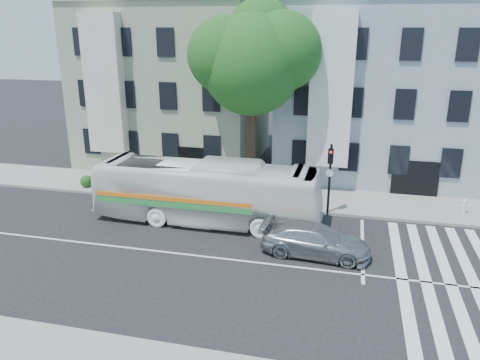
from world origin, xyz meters
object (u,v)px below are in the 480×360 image
(sedan, at_px, (315,240))
(fire_hydrant, at_px, (464,206))
(traffic_signal, at_px, (330,171))
(bus, at_px, (206,192))

(sedan, xyz_separation_m, fire_hydrant, (7.23, 6.34, -0.15))
(sedan, distance_m, traffic_signal, 4.98)
(fire_hydrant, bearing_deg, bus, -162.95)
(sedan, height_order, traffic_signal, traffic_signal)
(bus, relative_size, fire_hydrant, 15.25)
(bus, distance_m, sedan, 6.21)
(sedan, height_order, fire_hydrant, sedan)
(bus, relative_size, traffic_signal, 2.99)
(bus, bearing_deg, fire_hydrant, -72.26)
(sedan, distance_m, fire_hydrant, 9.61)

